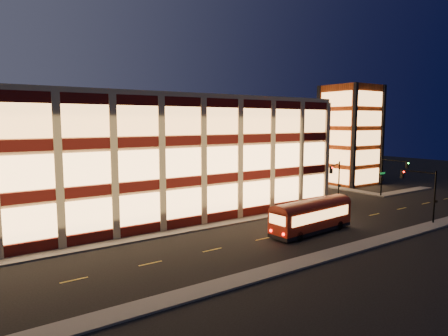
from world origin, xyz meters
TOP-DOWN VIEW (x-y plane):
  - ground at (0.00, 0.00)m, footprint 200.00×200.00m
  - sidewalk_office_south at (-3.00, 1.00)m, footprint 54.00×2.00m
  - sidewalk_office_east at (23.00, 17.00)m, footprint 2.00×30.00m
  - sidewalk_tower_south at (40.00, 1.00)m, footprint 14.00×2.00m
  - sidewalk_tower_west at (34.00, 17.00)m, footprint 2.00×30.00m
  - sidewalk_near at (0.00, -13.00)m, footprint 100.00×2.00m
  - office_building at (-2.91, 16.91)m, footprint 50.45×30.45m
  - stair_tower at (39.95, 11.95)m, footprint 8.60×8.60m
  - traffic_signal_far at (22.21, 0.24)m, footprint 3.79×1.87m
  - traffic_signal_right at (33.50, -0.62)m, footprint 1.20×4.37m
  - traffic_signal_near at (23.50, -11.03)m, footprint 0.32×4.45m
  - trolley_bus at (9.55, -7.10)m, footprint 10.39×3.35m

SIDE VIEW (x-z plane):
  - ground at x=0.00m, z-range 0.00..0.00m
  - sidewalk_office_south at x=-3.00m, z-range 0.00..0.15m
  - sidewalk_office_east at x=23.00m, z-range 0.00..0.15m
  - sidewalk_tower_south at x=40.00m, z-range 0.00..0.15m
  - sidewalk_tower_west at x=34.00m, z-range 0.00..0.15m
  - sidewalk_near at x=0.00m, z-range 0.00..0.15m
  - trolley_bus at x=9.55m, z-range 0.19..3.65m
  - traffic_signal_right at x=33.50m, z-range 1.10..7.10m
  - traffic_signal_far at x=22.21m, z-range 1.11..7.11m
  - traffic_signal_near at x=23.50m, z-range 1.13..7.13m
  - office_building at x=-2.91m, z-range 0.00..14.50m
  - stair_tower at x=39.95m, z-range -0.01..17.99m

